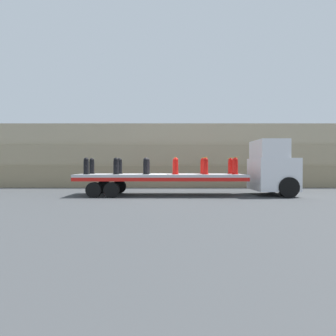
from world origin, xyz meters
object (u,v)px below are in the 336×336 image
(truck_cab, at_px, (274,168))
(fire_hydrant_red_near_3, at_px, (176,166))
(fire_hydrant_black_far_2, at_px, (148,166))
(fire_hydrant_red_near_4, at_px, (206,166))
(fire_hydrant_red_far_4, at_px, (203,166))
(fire_hydrant_black_far_0, at_px, (92,166))
(fire_hydrant_red_near_5, at_px, (236,166))
(fire_hydrant_black_near_2, at_px, (146,166))
(fire_hydrant_red_far_5, at_px, (231,166))
(fire_hydrant_black_far_1, at_px, (120,166))
(fire_hydrant_black_near_1, at_px, (117,166))
(flatbed_trailer, at_px, (152,178))
(fire_hydrant_red_far_3, at_px, (176,166))
(fire_hydrant_black_near_0, at_px, (87,166))

(truck_cab, distance_m, fire_hydrant_red_near_3, 5.65)
(fire_hydrant_black_far_2, bearing_deg, fire_hydrant_red_near_4, -18.01)
(fire_hydrant_red_far_4, bearing_deg, fire_hydrant_black_far_0, 180.00)
(fire_hydrant_red_near_5, bearing_deg, fire_hydrant_black_near_2, 180.00)
(fire_hydrant_red_far_5, bearing_deg, fire_hydrant_black_far_1, 180.00)
(fire_hydrant_red_near_4, bearing_deg, fire_hydrant_black_near_1, 180.00)
(flatbed_trailer, distance_m, fire_hydrant_red_far_5, 4.75)
(fire_hydrant_black_far_0, height_order, fire_hydrant_red_near_4, same)
(fire_hydrant_black_near_2, distance_m, fire_hydrant_red_near_4, 3.31)
(fire_hydrant_red_near_3, xyz_separation_m, fire_hydrant_red_far_3, (0.00, 1.08, 0.00))
(fire_hydrant_black_near_2, bearing_deg, fire_hydrant_red_near_4, 0.00)
(fire_hydrant_black_far_0, distance_m, fire_hydrant_black_near_2, 3.48)
(fire_hydrant_black_near_2, relative_size, fire_hydrant_red_far_5, 1.00)
(fire_hydrant_black_far_2, bearing_deg, fire_hydrant_red_far_5, 0.00)
(fire_hydrant_black_near_2, distance_m, fire_hydrant_red_far_3, 1.97)
(fire_hydrant_red_near_5, bearing_deg, fire_hydrant_black_far_2, 167.77)
(fire_hydrant_black_far_0, xyz_separation_m, fire_hydrant_black_far_2, (3.31, 0.00, 0.00))
(fire_hydrant_black_far_1, height_order, fire_hydrant_red_far_3, same)
(truck_cab, relative_size, flatbed_trailer, 0.33)
(fire_hydrant_red_near_3, xyz_separation_m, fire_hydrant_red_near_4, (1.65, 0.00, 0.00))
(fire_hydrant_black_far_2, height_order, fire_hydrant_red_near_4, same)
(fire_hydrant_black_near_0, bearing_deg, fire_hydrant_red_far_3, 12.23)
(truck_cab, distance_m, fire_hydrant_black_far_0, 10.60)
(fire_hydrant_black_near_1, relative_size, fire_hydrant_black_far_2, 1.00)
(fire_hydrant_black_far_1, bearing_deg, fire_hydrant_black_far_2, 0.00)
(fire_hydrant_black_near_2, relative_size, fire_hydrant_red_near_4, 1.00)
(truck_cab, relative_size, fire_hydrant_red_near_5, 3.37)
(flatbed_trailer, distance_m, fire_hydrant_red_near_4, 3.14)
(truck_cab, relative_size, fire_hydrant_red_far_5, 3.37)
(fire_hydrant_red_far_3, height_order, fire_hydrant_red_near_5, same)
(fire_hydrant_red_far_3, bearing_deg, flatbed_trailer, -158.52)
(fire_hydrant_red_near_4, distance_m, fire_hydrant_red_near_5, 1.65)
(fire_hydrant_red_near_5, bearing_deg, fire_hydrant_black_near_1, 180.00)
(fire_hydrant_red_near_3, xyz_separation_m, fire_hydrant_red_far_5, (3.31, 1.08, 0.00))
(fire_hydrant_black_near_1, height_order, fire_hydrant_red_near_4, same)
(fire_hydrant_red_near_3, distance_m, fire_hydrant_red_far_3, 1.08)
(flatbed_trailer, relative_size, fire_hydrant_red_far_3, 10.10)
(truck_cab, bearing_deg, fire_hydrant_red_near_4, -172.29)
(fire_hydrant_red_near_3, relative_size, fire_hydrant_red_far_3, 1.00)
(fire_hydrant_black_near_0, relative_size, fire_hydrant_red_far_5, 1.00)
(fire_hydrant_black_near_0, relative_size, fire_hydrant_black_far_0, 1.00)
(fire_hydrant_black_near_0, bearing_deg, fire_hydrant_black_near_2, 0.00)
(flatbed_trailer, distance_m, fire_hydrant_black_far_0, 3.70)
(fire_hydrant_red_far_3, height_order, fire_hydrant_red_far_5, same)
(fire_hydrant_black_far_0, bearing_deg, fire_hydrant_black_near_2, -18.01)
(fire_hydrant_black_far_2, height_order, fire_hydrant_red_far_3, same)
(fire_hydrant_black_near_1, distance_m, fire_hydrant_red_far_4, 5.08)
(flatbed_trailer, bearing_deg, fire_hydrant_red_far_3, 21.48)
(truck_cab, distance_m, flatbed_trailer, 7.01)
(fire_hydrant_red_near_5, xyz_separation_m, fire_hydrant_red_far_5, (0.00, 1.08, 0.00))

